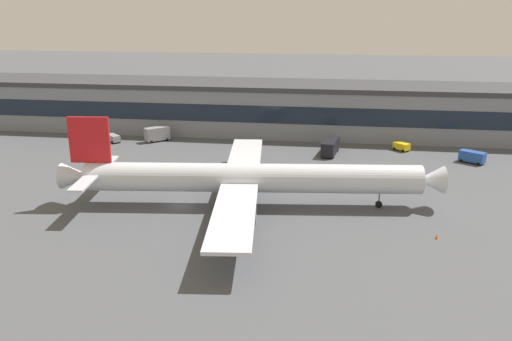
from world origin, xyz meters
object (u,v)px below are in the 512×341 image
at_px(crew_van, 473,156).
at_px(fuel_truck, 330,146).
at_px(stair_truck, 158,133).
at_px(airliner, 247,178).
at_px(follow_me_car, 113,138).
at_px(traffic_cone_0, 437,237).
at_px(traffic_cone_1, 220,245).
at_px(baggage_tug, 401,146).

height_order(crew_van, fuel_truck, fuel_truck).
bearing_deg(crew_van, stair_truck, 173.25).
bearing_deg(stair_truck, fuel_truck, -8.33).
height_order(stair_truck, crew_van, stair_truck).
xyz_separation_m(airliner, crew_van, (43.62, 32.15, -3.47)).
relative_size(airliner, fuel_truck, 7.27).
bearing_deg(stair_truck, follow_me_car, -166.41).
distance_m(airliner, fuel_truck, 37.16).
xyz_separation_m(airliner, fuel_truck, (13.37, 34.54, -3.04)).
height_order(traffic_cone_0, traffic_cone_1, traffic_cone_1).
height_order(follow_me_car, traffic_cone_0, follow_me_car).
height_order(baggage_tug, follow_me_car, same).
distance_m(baggage_tug, fuel_truck, 17.39).
xyz_separation_m(fuel_truck, traffic_cone_1, (-14.43, -51.01, -1.56)).
distance_m(airliner, traffic_cone_0, 31.02).
relative_size(airliner, traffic_cone_1, 96.89).
distance_m(airliner, traffic_cone_1, 17.13).
xyz_separation_m(baggage_tug, traffic_cone_0, (-0.42, -49.49, -0.77)).
relative_size(baggage_tug, traffic_cone_1, 6.06).
relative_size(baggage_tug, fuel_truck, 0.45).
distance_m(crew_van, traffic_cone_1, 66.05).
bearing_deg(traffic_cone_0, traffic_cone_1, -166.30).
relative_size(stair_truck, traffic_cone_1, 9.21).
distance_m(crew_van, follow_me_car, 83.54).
xyz_separation_m(airliner, stair_truck, (-29.16, 40.76, -2.95)).
bearing_deg(fuel_truck, airliner, -111.16).
bearing_deg(stair_truck, baggage_tug, -0.34).
xyz_separation_m(airliner, baggage_tug, (29.72, 40.41, -3.84)).
distance_m(crew_van, baggage_tug, 16.18).
relative_size(airliner, baggage_tug, 15.99).
distance_m(airliner, baggage_tug, 50.31).
relative_size(airliner, traffic_cone_0, 100.47).
xyz_separation_m(fuel_truck, follow_me_car, (-53.06, 3.68, -0.79)).
relative_size(crew_van, baggage_tug, 1.39).
bearing_deg(airliner, baggage_tug, 53.67).
height_order(crew_van, traffic_cone_0, crew_van).
distance_m(airliner, crew_van, 54.30).
height_order(crew_van, traffic_cone_1, crew_van).
bearing_deg(traffic_cone_1, follow_me_car, 125.24).
height_order(stair_truck, fuel_truck, stair_truck).
xyz_separation_m(follow_me_car, traffic_cone_1, (38.63, -54.69, -0.76)).
xyz_separation_m(baggage_tug, follow_me_car, (-69.41, -2.20, 0.00)).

